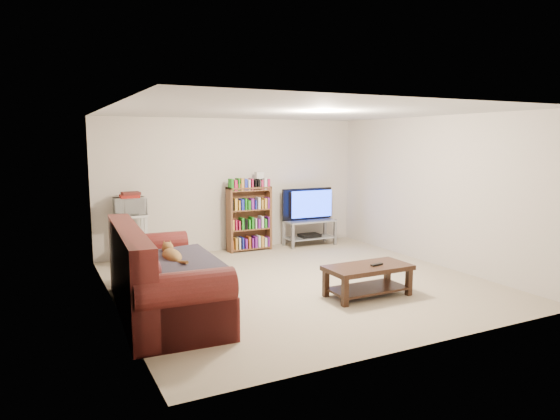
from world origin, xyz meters
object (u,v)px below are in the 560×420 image
coffee_table (368,275)px  bookshelf (249,218)px  sofa (157,284)px  tv_stand (310,228)px

coffee_table → bookshelf: bookshelf is taller
bookshelf → coffee_table: bearing=-84.6°
sofa → bookshelf: bookshelf is taller
sofa → tv_stand: sofa is taller
sofa → coffee_table: bearing=-9.2°
bookshelf → tv_stand: bearing=-4.8°
sofa → coffee_table: sofa is taller
coffee_table → sofa: bearing=167.2°
coffee_table → tv_stand: 3.23m
coffee_table → bookshelf: 3.23m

